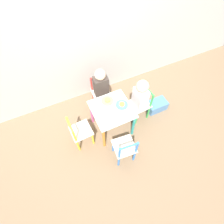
% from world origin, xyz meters
% --- Properties ---
extents(ground_plane, '(6.00, 6.00, 0.00)m').
position_xyz_m(ground_plane, '(0.00, 0.00, 0.00)').
color(ground_plane, '#7F664C').
extents(house_wall, '(6.00, 0.06, 2.60)m').
position_xyz_m(house_wall, '(0.00, 0.82, 1.30)').
color(house_wall, beige).
rests_on(house_wall, ground_plane).
extents(kids_table, '(0.50, 0.50, 0.48)m').
position_xyz_m(kids_table, '(0.00, 0.00, 0.39)').
color(kids_table, silver).
rests_on(kids_table, ground_plane).
extents(chair_green, '(0.28, 0.28, 0.54)m').
position_xyz_m(chair_green, '(0.48, 0.03, 0.27)').
color(chair_green, silver).
rests_on(chair_green, ground_plane).
extents(chair_red, '(0.28, 0.28, 0.54)m').
position_xyz_m(chair_red, '(0.03, 0.48, 0.27)').
color(chair_red, silver).
rests_on(chair_red, ground_plane).
extents(chair_blue, '(0.29, 0.29, 0.54)m').
position_xyz_m(chair_blue, '(-0.05, -0.48, 0.27)').
color(chair_blue, silver).
rests_on(chair_blue, ground_plane).
extents(chair_yellow, '(0.27, 0.27, 0.54)m').
position_xyz_m(chair_yellow, '(-0.48, -0.02, 0.27)').
color(chair_yellow, silver).
rests_on(chair_yellow, ground_plane).
extents(child_right, '(0.22, 0.21, 0.76)m').
position_xyz_m(child_right, '(0.42, 0.02, 0.46)').
color(child_right, '#38383D').
rests_on(child_right, ground_plane).
extents(child_back, '(0.21, 0.22, 0.76)m').
position_xyz_m(child_back, '(0.03, 0.42, 0.45)').
color(child_back, '#38383D').
rests_on(child_back, ground_plane).
extents(plate_right, '(0.16, 0.16, 0.03)m').
position_xyz_m(plate_right, '(0.14, 0.00, 0.49)').
color(plate_right, '#4C9EE0').
rests_on(plate_right, kids_table).
extents(plate_back, '(0.17, 0.17, 0.03)m').
position_xyz_m(plate_back, '(0.00, 0.14, 0.49)').
color(plate_back, '#EADB66').
rests_on(plate_back, kids_table).
extents(storage_bin, '(0.31, 0.19, 0.15)m').
position_xyz_m(storage_bin, '(0.78, 0.02, 0.08)').
color(storage_bin, '#4C7FB7').
rests_on(storage_bin, ground_plane).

